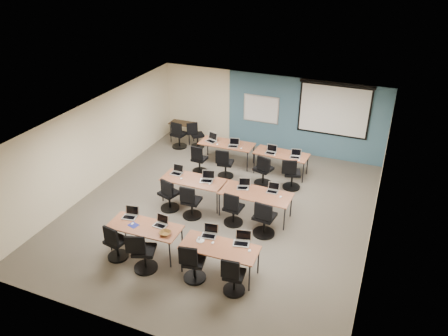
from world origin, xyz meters
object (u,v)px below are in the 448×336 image
at_px(laptop_1, 161,223).
at_px(laptop_4, 177,171).
at_px(laptop_9, 234,144).
at_px(spare_chair_a, 196,137).
at_px(laptop_10, 271,151).
at_px(task_chair_6, 233,211).
at_px(task_chair_10, 263,173).
at_px(training_table_front_right, 220,248).
at_px(laptop_7, 273,189).
at_px(task_chair_4, 169,197).
at_px(laptop_5, 207,178).
at_px(laptop_6, 244,185).
at_px(laptop_11, 295,155).
at_px(task_chair_2, 193,265).
at_px(laptop_2, 210,233).
at_px(projector_screen, 334,107).
at_px(task_chair_3, 233,278).
at_px(whiteboard, 261,109).
at_px(training_table_back_left, 227,145).
at_px(training_table_back_right, 281,155).
at_px(training_table_mid_left, 194,181).
at_px(task_chair_5, 191,204).
at_px(task_chair_9, 225,166).
at_px(laptop_0, 130,214).
at_px(task_chair_11, 291,176).
at_px(task_chair_7, 264,221).
at_px(laptop_8, 212,139).
at_px(spare_chair_b, 179,137).
at_px(training_table_front_left, 145,228).
at_px(utility_table, 182,125).
at_px(laptop_3, 242,240).
at_px(task_chair_0, 116,245).
at_px(task_chair_8, 199,161).
at_px(task_chair_1, 143,255).

bearing_deg(laptop_1, laptop_4, 114.16).
xyz_separation_m(laptop_9, spare_chair_a, (-1.78, 0.87, -0.39)).
height_order(laptop_10, spare_chair_a, laptop_10).
bearing_deg(task_chair_6, task_chair_10, 91.51).
bearing_deg(training_table_front_right, laptop_7, 80.04).
bearing_deg(task_chair_4, laptop_5, 59.43).
distance_m(laptop_1, laptop_6, 2.69).
bearing_deg(laptop_11, task_chair_2, -110.03).
bearing_deg(task_chair_6, laptop_5, 149.38).
bearing_deg(laptop_2, task_chair_4, 131.79).
height_order(projector_screen, task_chair_3, projector_screen).
relative_size(whiteboard, task_chair_4, 1.27).
height_order(training_table_back_left, laptop_2, laptop_2).
xyz_separation_m(training_table_back_left, laptop_5, (0.42, -2.52, 0.11)).
xyz_separation_m(training_table_front_right, task_chair_3, (0.51, -0.49, -0.29)).
height_order(training_table_back_right, laptop_2, laptop_2).
distance_m(training_table_mid_left, laptop_4, 0.63).
relative_size(laptop_6, task_chair_6, 0.33).
xyz_separation_m(task_chair_5, task_chair_9, (0.00, 2.43, -0.00)).
distance_m(training_table_back_left, laptop_5, 2.56).
xyz_separation_m(whiteboard, training_table_mid_left, (-0.58, -4.28, -0.76)).
height_order(task_chair_4, task_chair_9, task_chair_4).
height_order(laptop_0, task_chair_11, task_chair_11).
bearing_deg(task_chair_4, task_chair_7, 14.58).
relative_size(training_table_mid_left, laptop_8, 5.05).
relative_size(laptop_10, spare_chair_a, 0.34).
bearing_deg(task_chair_11, task_chair_4, -155.98).
distance_m(task_chair_3, task_chair_6, 2.54).
bearing_deg(laptop_7, task_chair_10, 112.56).
bearing_deg(laptop_2, task_chair_9, 97.81).
distance_m(task_chair_3, task_chair_4, 3.67).
relative_size(laptop_2, task_chair_4, 0.34).
distance_m(training_table_front_right, spare_chair_b, 6.87).
xyz_separation_m(laptop_8, spare_chair_a, (-0.96, 0.78, -0.40)).
relative_size(laptop_7, laptop_8, 0.84).
bearing_deg(training_table_front_right, training_table_front_left, 177.23).
distance_m(training_table_back_left, training_table_back_right, 1.89).
bearing_deg(training_table_back_left, utility_table, 155.03).
height_order(task_chair_2, spare_chair_a, task_chair_2).
height_order(training_table_back_left, laptop_3, laptop_3).
relative_size(task_chair_0, task_chair_2, 0.99).
bearing_deg(task_chair_3, laptop_9, 104.97).
bearing_deg(training_table_front_left, training_table_mid_left, 86.24).
bearing_deg(laptop_2, training_table_back_left, 98.00).
xyz_separation_m(task_chair_8, laptop_9, (0.86, 0.85, 0.39)).
distance_m(training_table_back_right, task_chair_1, 5.90).
distance_m(projector_screen, task_chair_5, 5.94).
height_order(laptop_5, laptop_7, laptop_5).
bearing_deg(spare_chair_a, task_chair_7, -87.93).
relative_size(laptop_4, laptop_10, 1.00).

